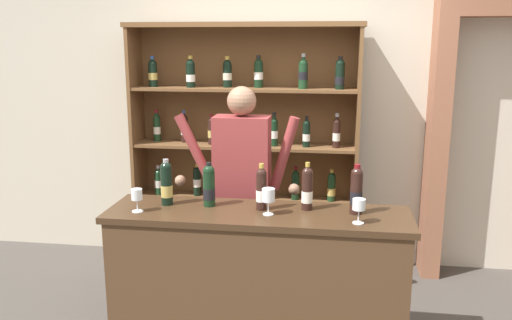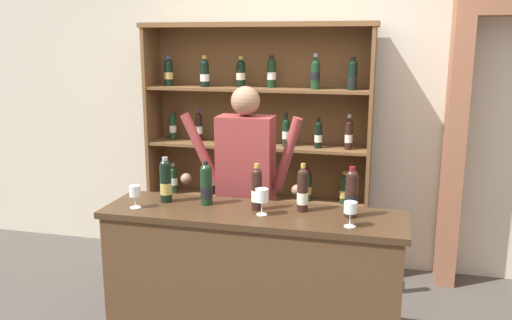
% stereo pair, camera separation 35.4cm
% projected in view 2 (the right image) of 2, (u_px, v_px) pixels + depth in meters
% --- Properties ---
extents(back_wall, '(12.00, 0.19, 3.14)m').
position_uv_depth(back_wall, '(301.00, 88.00, 4.73)').
color(back_wall, beige).
rests_on(back_wall, ground).
extents(wine_shelf, '(1.97, 0.37, 2.13)m').
position_uv_depth(wine_shelf, '(258.00, 141.00, 4.64)').
color(wine_shelf, brown).
rests_on(wine_shelf, ground).
extents(tasting_counter, '(1.87, 0.52, 0.96)m').
position_uv_depth(tasting_counter, '(252.00, 284.00, 3.39)').
color(tasting_counter, '#4C331E').
rests_on(tasting_counter, ground).
extents(shopkeeper, '(0.91, 0.22, 1.68)m').
position_uv_depth(shopkeeper, '(246.00, 177.00, 3.84)').
color(shopkeeper, '#2D3347').
rests_on(shopkeeper, ground).
extents(tasting_bottle_riserva, '(0.07, 0.07, 0.30)m').
position_uv_depth(tasting_bottle_riserva, '(166.00, 181.00, 3.45)').
color(tasting_bottle_riserva, black).
rests_on(tasting_bottle_riserva, tasting_counter).
extents(tasting_bottle_super_tuscan, '(0.08, 0.08, 0.28)m').
position_uv_depth(tasting_bottle_super_tuscan, '(206.00, 184.00, 3.40)').
color(tasting_bottle_super_tuscan, black).
rests_on(tasting_bottle_super_tuscan, tasting_counter).
extents(tasting_bottle_rosso, '(0.07, 0.07, 0.29)m').
position_uv_depth(tasting_bottle_rosso, '(256.00, 189.00, 3.29)').
color(tasting_bottle_rosso, black).
rests_on(tasting_bottle_rosso, tasting_counter).
extents(tasting_bottle_bianco, '(0.07, 0.07, 0.30)m').
position_uv_depth(tasting_bottle_bianco, '(303.00, 190.00, 3.27)').
color(tasting_bottle_bianco, black).
rests_on(tasting_bottle_bianco, tasting_counter).
extents(tasting_bottle_grappa, '(0.07, 0.07, 0.31)m').
position_uv_depth(tasting_bottle_grappa, '(351.00, 193.00, 3.16)').
color(tasting_bottle_grappa, black).
rests_on(tasting_bottle_grappa, tasting_counter).
extents(wine_glass_spare, '(0.07, 0.07, 0.14)m').
position_uv_depth(wine_glass_spare, '(135.00, 193.00, 3.34)').
color(wine_glass_spare, silver).
rests_on(wine_glass_spare, tasting_counter).
extents(wine_glass_left, '(0.08, 0.08, 0.16)m').
position_uv_depth(wine_glass_left, '(262.00, 197.00, 3.20)').
color(wine_glass_left, silver).
rests_on(wine_glass_left, tasting_counter).
extents(wine_glass_center, '(0.08, 0.08, 0.15)m').
position_uv_depth(wine_glass_center, '(350.00, 209.00, 3.00)').
color(wine_glass_center, silver).
rests_on(wine_glass_center, tasting_counter).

